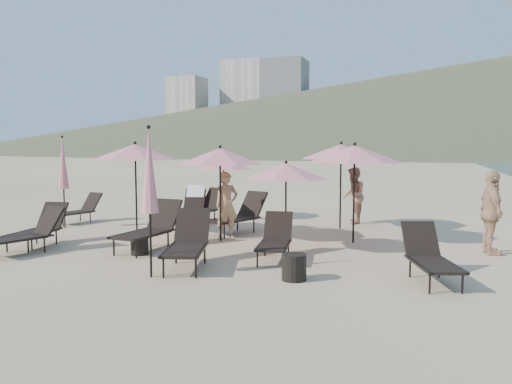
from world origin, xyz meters
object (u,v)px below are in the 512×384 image
(lounger_5, at_px, (430,256))
(umbrella_open_5, at_px, (355,154))
(lounger_8, at_px, (202,207))
(umbrella_closed_0, at_px, (149,172))
(lounger_9, at_px, (239,214))
(side_table_1, at_px, (294,267))
(beachgoer_a, at_px, (227,205))
(umbrella_open_1, at_px, (220,156))
(umbrella_closed_1, at_px, (63,164))
(lounger_6, at_px, (79,209))
(umbrella_open_3, at_px, (223,164))
(lounger_7, at_px, (192,206))
(lounger_2, at_px, (150,227))
(umbrella_open_0, at_px, (135,152))
(umbrella_open_4, at_px, (341,152))
(lounger_3, at_px, (188,242))
(beachgoer_b, at_px, (353,195))
(beachgoer_c, at_px, (491,213))
(lounger_4, at_px, (275,239))
(lounger_0, at_px, (39,227))
(side_table_0, at_px, (140,245))
(umbrella_open_2, at_px, (286,171))
(lounger_1, at_px, (26,233))

(lounger_5, relative_size, umbrella_open_5, 0.72)
(lounger_8, bearing_deg, umbrella_closed_0, -55.89)
(lounger_9, xyz_separation_m, side_table_1, (2.64, -4.12, -0.27))
(lounger_5, relative_size, beachgoer_a, 1.03)
(umbrella_open_1, height_order, umbrella_closed_1, umbrella_closed_1)
(lounger_6, distance_m, lounger_9, 5.23)
(lounger_5, distance_m, beachgoer_a, 5.44)
(umbrella_open_3, bearing_deg, lounger_6, -150.10)
(lounger_7, xyz_separation_m, lounger_9, (2.00, -1.22, -0.03))
(lounger_5, relative_size, umbrella_closed_1, 0.66)
(lounger_2, distance_m, umbrella_open_1, 2.39)
(side_table_1, bearing_deg, lounger_8, 128.68)
(umbrella_open_0, distance_m, umbrella_open_5, 5.59)
(umbrella_open_5, bearing_deg, umbrella_open_4, 108.56)
(lounger_3, distance_m, umbrella_open_0, 4.40)
(umbrella_open_0, relative_size, beachgoer_b, 1.44)
(umbrella_open_4, bearing_deg, beachgoer_b, 80.10)
(umbrella_closed_0, relative_size, beachgoer_c, 1.48)
(lounger_7, relative_size, beachgoer_a, 1.11)
(umbrella_open_1, relative_size, umbrella_open_3, 1.17)
(umbrella_open_0, distance_m, umbrella_closed_0, 4.60)
(lounger_2, bearing_deg, lounger_4, 4.30)
(umbrella_open_4, distance_m, umbrella_closed_1, 7.77)
(lounger_4, distance_m, umbrella_closed_0, 2.99)
(lounger_2, height_order, umbrella_open_1, umbrella_open_1)
(lounger_2, height_order, lounger_8, lounger_2)
(lounger_8, bearing_deg, lounger_0, -97.12)
(umbrella_closed_0, bearing_deg, beachgoer_b, 72.23)
(side_table_0, bearing_deg, lounger_6, 142.05)
(umbrella_open_1, distance_m, side_table_1, 4.33)
(umbrella_open_2, relative_size, umbrella_closed_0, 0.75)
(lounger_5, distance_m, umbrella_open_3, 8.55)
(lounger_2, bearing_deg, beachgoer_a, 63.26)
(umbrella_open_4, bearing_deg, lounger_3, -109.66)
(lounger_6, distance_m, umbrella_open_1, 5.64)
(lounger_5, height_order, umbrella_closed_1, umbrella_closed_1)
(lounger_3, distance_m, lounger_5, 4.36)
(beachgoer_b, bearing_deg, umbrella_open_1, -42.91)
(lounger_1, relative_size, umbrella_open_5, 0.74)
(umbrella_open_0, bearing_deg, umbrella_open_4, 28.25)
(umbrella_open_2, height_order, umbrella_closed_1, umbrella_closed_1)
(umbrella_open_2, relative_size, beachgoer_a, 1.19)
(umbrella_closed_1, distance_m, side_table_0, 4.87)
(umbrella_open_0, xyz_separation_m, beachgoer_b, (5.08, 3.74, -1.31))
(lounger_2, relative_size, umbrella_open_4, 0.78)
(beachgoer_c, bearing_deg, beachgoer_b, 32.13)
(lounger_4, distance_m, lounger_6, 7.61)
(lounger_9, bearing_deg, lounger_2, -91.84)
(lounger_6, bearing_deg, side_table_0, -23.86)
(lounger_2, relative_size, umbrella_open_0, 0.78)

